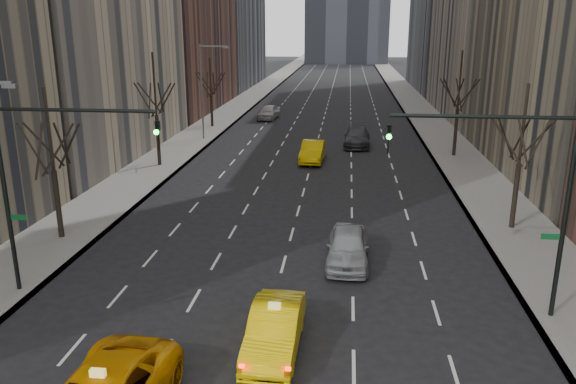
% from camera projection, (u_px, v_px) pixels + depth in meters
% --- Properties ---
extents(sidewalk_left, '(4.50, 320.00, 0.15)m').
position_uv_depth(sidewalk_left, '(240.00, 105.00, 79.18)').
color(sidewalk_left, slate).
rests_on(sidewalk_left, ground).
extents(sidewalk_right, '(4.50, 320.00, 0.15)m').
position_uv_depth(sidewalk_right, '(417.00, 107.00, 76.72)').
color(sidewalk_right, slate).
rests_on(sidewalk_right, ground).
extents(tree_lw_b, '(3.36, 3.50, 7.82)m').
position_uv_depth(tree_lw_b, '(54.00, 171.00, 28.55)').
color(tree_lw_b, black).
rests_on(tree_lw_b, ground).
extents(tree_lw_c, '(3.36, 3.50, 8.74)m').
position_uv_depth(tree_lw_c, '(157.00, 116.00, 43.71)').
color(tree_lw_c, black).
rests_on(tree_lw_c, ground).
extents(tree_lw_d, '(3.36, 3.50, 7.36)m').
position_uv_depth(tree_lw_d, '(211.00, 95.00, 61.00)').
color(tree_lw_d, black).
rests_on(tree_lw_d, ground).
extents(tree_rw_b, '(3.36, 3.50, 7.82)m').
position_uv_depth(tree_rw_b, '(519.00, 164.00, 29.95)').
color(tree_rw_b, black).
rests_on(tree_rw_b, ground).
extents(tree_rw_c, '(3.36, 3.50, 8.74)m').
position_uv_depth(tree_rw_c, '(458.00, 110.00, 47.02)').
color(tree_rw_c, black).
rests_on(tree_rw_c, ground).
extents(traffic_mast_left, '(6.69, 0.39, 8.00)m').
position_uv_depth(traffic_mast_left, '(42.00, 167.00, 22.03)').
color(traffic_mast_left, black).
rests_on(traffic_mast_left, ground).
extents(traffic_mast_right, '(6.69, 0.39, 8.00)m').
position_uv_depth(traffic_mast_right, '(521.00, 180.00, 20.20)').
color(traffic_mast_right, black).
rests_on(traffic_mast_right, ground).
extents(streetlight_far, '(2.83, 0.22, 9.00)m').
position_uv_depth(streetlight_far, '(205.00, 82.00, 53.63)').
color(streetlight_far, slate).
rests_on(streetlight_far, ground).
extents(taxi_sedan, '(1.78, 4.85, 1.59)m').
position_uv_depth(taxi_sedan, '(275.00, 329.00, 19.28)').
color(taxi_sedan, yellow).
rests_on(taxi_sedan, ground).
extents(silver_sedan_ahead, '(2.08, 4.91, 1.66)m').
position_uv_depth(silver_sedan_ahead, '(348.00, 247.00, 26.41)').
color(silver_sedan_ahead, '#929599').
rests_on(silver_sedan_ahead, ground).
extents(far_taxi, '(2.03, 5.18, 1.68)m').
position_uv_depth(far_taxi, '(313.00, 151.00, 46.29)').
color(far_taxi, '#DBB204').
rests_on(far_taxi, ground).
extents(far_suv_grey, '(2.57, 5.94, 1.70)m').
position_uv_depth(far_suv_grey, '(357.00, 137.00, 52.29)').
color(far_suv_grey, '#2F2F34').
rests_on(far_suv_grey, ground).
extents(far_car_white, '(2.47, 5.09, 1.68)m').
position_uv_depth(far_car_white, '(269.00, 112.00, 67.34)').
color(far_car_white, '#BEBEBE').
rests_on(far_car_white, ground).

